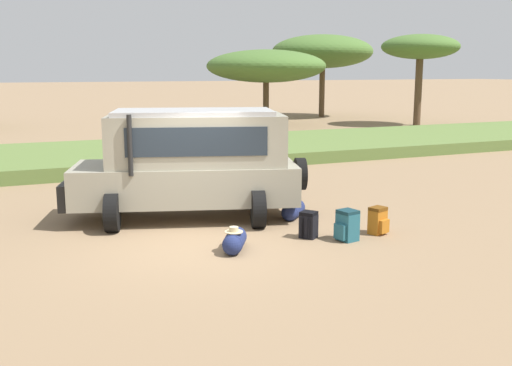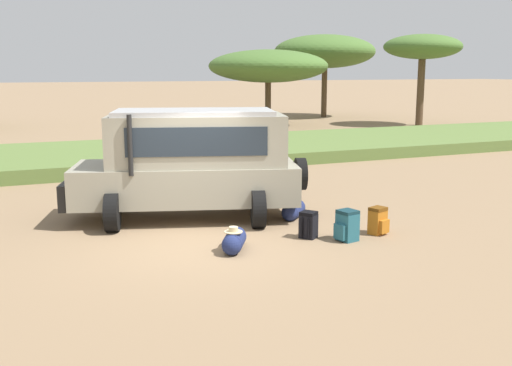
# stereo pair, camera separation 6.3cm
# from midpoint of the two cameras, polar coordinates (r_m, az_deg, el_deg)

# --- Properties ---
(ground_plane) EXTENTS (320.00, 320.00, 0.00)m
(ground_plane) POSITION_cam_midpoint_polar(r_m,az_deg,el_deg) (11.61, -5.32, -5.84)
(ground_plane) COLOR #8C7051
(grass_bank) EXTENTS (120.00, 7.00, 0.44)m
(grass_bank) POSITION_cam_midpoint_polar(r_m,az_deg,el_deg) (22.35, -14.38, 2.47)
(grass_bank) COLOR #5B7538
(grass_bank) RESTS_ON ground_plane
(safari_vehicle) EXTENTS (5.46, 3.61, 2.44)m
(safari_vehicle) POSITION_cam_midpoint_polar(r_m,az_deg,el_deg) (13.39, -6.10, 2.05)
(safari_vehicle) COLOR gray
(safari_vehicle) RESTS_ON ground_plane
(backpack_beside_front_wheel) EXTENTS (0.47, 0.43, 0.61)m
(backpack_beside_front_wheel) POSITION_cam_midpoint_polar(r_m,az_deg,el_deg) (11.88, 8.80, -4.05)
(backpack_beside_front_wheel) COLOR #235B6B
(backpack_beside_front_wheel) RESTS_ON ground_plane
(backpack_cluster_center) EXTENTS (0.41, 0.42, 0.56)m
(backpack_cluster_center) POSITION_cam_midpoint_polar(r_m,az_deg,el_deg) (12.47, 11.69, -3.57)
(backpack_cluster_center) COLOR #B26619
(backpack_cluster_center) RESTS_ON ground_plane
(backpack_near_rear_wheel) EXTENTS (0.44, 0.42, 0.54)m
(backpack_near_rear_wheel) POSITION_cam_midpoint_polar(r_m,az_deg,el_deg) (11.99, 5.19, -4.01)
(backpack_near_rear_wheel) COLOR black
(backpack_near_rear_wheel) RESTS_ON ground_plane
(duffel_bag_low_black_case) EXTENTS (0.67, 0.89, 0.48)m
(duffel_bag_low_black_case) POSITION_cam_midpoint_polar(r_m,az_deg,el_deg) (11.15, -1.92, -5.48)
(duffel_bag_low_black_case) COLOR navy
(duffel_bag_low_black_case) RESTS_ON ground_plane
(duffel_bag_soft_canvas) EXTENTS (0.78, 0.79, 0.48)m
(duffel_bag_soft_canvas) POSITION_cam_midpoint_polar(r_m,az_deg,el_deg) (13.56, 3.73, -2.58)
(duffel_bag_soft_canvas) COLOR navy
(duffel_bag_soft_canvas) RESTS_ON ground_plane
(acacia_tree_centre_back) EXTENTS (7.00, 7.16, 4.47)m
(acacia_tree_centre_back) POSITION_cam_midpoint_polar(r_m,az_deg,el_deg) (35.83, 1.22, 11.06)
(acacia_tree_centre_back) COLOR brown
(acacia_tree_centre_back) RESTS_ON ground_plane
(acacia_tree_right_mid) EXTENTS (7.22, 6.39, 5.71)m
(acacia_tree_right_mid) POSITION_cam_midpoint_polar(r_m,az_deg,el_deg) (42.95, 6.63, 12.33)
(acacia_tree_right_mid) COLOR brown
(acacia_tree_right_mid) RESTS_ON ground_plane
(acacia_tree_far_right) EXTENTS (4.67, 4.42, 5.37)m
(acacia_tree_far_right) POSITION_cam_midpoint_polar(r_m,az_deg,el_deg) (37.53, 15.64, 12.30)
(acacia_tree_far_right) COLOR brown
(acacia_tree_far_right) RESTS_ON ground_plane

